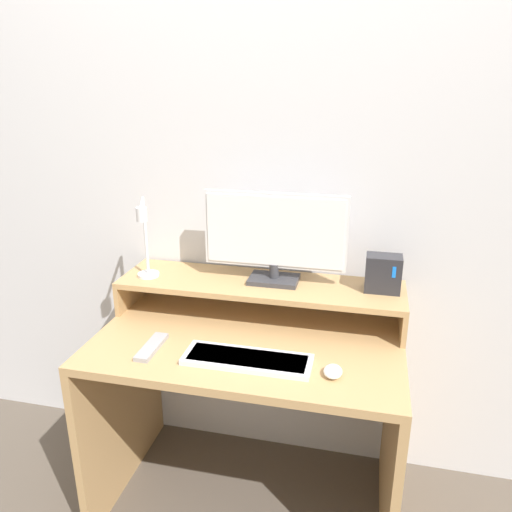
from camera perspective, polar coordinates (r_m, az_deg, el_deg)
name	(u,v)px	position (r m, az deg, el deg)	size (l,w,h in m)	color
wall_back	(270,177)	(1.99, 1.65, 8.99)	(6.00, 0.05, 2.50)	silver
desk	(249,390)	(1.94, -0.85, -15.05)	(1.10, 0.67, 0.74)	tan
monitor_shelf	(260,287)	(1.93, 0.46, -3.58)	(1.10, 0.29, 0.14)	tan
monitor	(275,236)	(1.87, 2.14, 2.33)	(0.54, 0.13, 0.35)	#38383D
desk_lamp	(145,242)	(1.93, -12.54, 1.54)	(0.12, 0.20, 0.32)	silver
router_dock	(383,273)	(1.88, 14.33, -1.94)	(0.13, 0.09, 0.14)	#28282D
keyboard	(247,359)	(1.67, -1.00, -11.73)	(0.42, 0.14, 0.02)	silver
mouse	(333,371)	(1.62, 8.78, -12.90)	(0.06, 0.08, 0.03)	white
remote_control	(152,347)	(1.78, -11.84, -10.14)	(0.05, 0.18, 0.02)	#99999E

